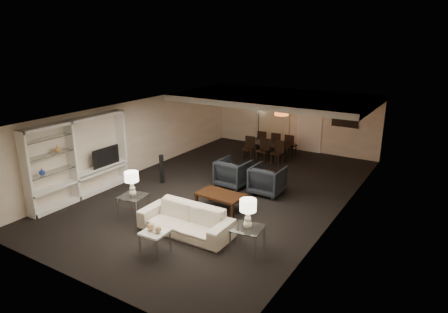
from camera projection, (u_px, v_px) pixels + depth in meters
floor at (224, 190)px, 12.33m from camera, size 11.00×11.00×0.00m
ceiling at (224, 111)px, 11.59m from camera, size 7.00×11.00×0.02m
wall_back at (294, 119)px, 16.43m from camera, size 7.00×0.02×2.50m
wall_front at (71, 223)px, 7.48m from camera, size 7.00×0.02×2.50m
wall_left at (137, 137)px, 13.71m from camera, size 0.02×11.00×2.50m
wall_right at (340, 172)px, 10.20m from camera, size 0.02×11.00×2.50m
ceiling_soffit at (275, 98)px, 14.46m from camera, size 7.00×4.00×0.20m
curtains at (273, 119)px, 16.83m from camera, size 1.50×0.12×2.40m
door at (310, 126)px, 16.11m from camera, size 0.90×0.05×2.10m
painting at (345, 118)px, 15.26m from camera, size 0.95×0.04×0.65m
media_unit at (79, 159)px, 11.52m from camera, size 0.38×3.40×2.35m
pendant_light at (282, 112)px, 14.46m from camera, size 0.52×0.52×0.24m
sofa at (185, 220)px, 9.62m from camera, size 2.34×0.93×0.68m
coffee_table at (221, 202)px, 10.95m from camera, size 1.31×0.81×0.46m
armchair_left at (233, 173)px, 12.57m from camera, size 0.97×0.99×0.87m
armchair_right at (268, 180)px, 11.97m from camera, size 0.93×0.95×0.87m
side_table_left at (134, 206)px, 10.48m from camera, size 0.72×0.72×0.60m
side_table_right at (247, 240)px, 8.78m from camera, size 0.71×0.71×0.60m
table_lamp_left at (132, 184)px, 10.29m from camera, size 0.40×0.40×0.66m
table_lamp_right at (248, 214)px, 8.59m from camera, size 0.37×0.37×0.66m
marble_table at (155, 242)px, 8.74m from camera, size 0.55×0.55×0.53m
gold_gourd_a at (151, 227)px, 8.69m from camera, size 0.17×0.17×0.17m
gold_gourd_b at (158, 229)px, 8.59m from camera, size 0.15×0.15×0.15m
television at (104, 156)px, 12.25m from camera, size 1.00×0.13×0.58m
vase_blue at (42, 172)px, 10.54m from camera, size 0.17×0.17×0.17m
vase_amber at (57, 149)px, 10.83m from camera, size 0.18×0.18×0.18m
floor_speaker at (162, 169)px, 12.83m from camera, size 0.10×0.10×0.94m
dining_table at (270, 150)px, 15.53m from camera, size 1.68×0.94×0.59m
chair_nl at (248, 148)px, 15.26m from camera, size 0.45×0.45×0.87m
chair_nm at (263, 151)px, 14.96m from camera, size 0.41×0.41×0.87m
chair_nr at (277, 153)px, 14.66m from camera, size 0.45×0.45×0.87m
chair_fl at (263, 141)px, 16.31m from camera, size 0.41×0.41×0.87m
chair_fm at (277, 143)px, 16.01m from camera, size 0.45×0.45×0.87m
chair_fr at (291, 145)px, 15.71m from camera, size 0.42×0.42×0.87m
floor_lamp at (258, 125)px, 17.03m from camera, size 0.26×0.26×1.81m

